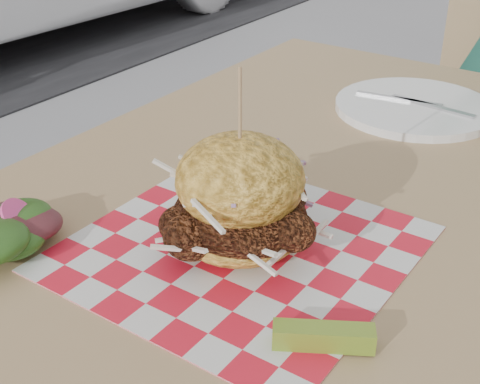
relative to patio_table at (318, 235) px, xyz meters
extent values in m
cube|color=tan|center=(0.00, 0.00, 0.06)|extent=(0.80, 1.20, 0.04)
cylinder|color=#333338|center=(-0.34, 0.54, -0.32)|extent=(0.05, 0.05, 0.71)
cylinder|color=#333338|center=(-0.21, 0.74, -0.46)|extent=(0.03, 0.03, 0.43)
cylinder|color=#333338|center=(-0.15, 1.09, -0.46)|extent=(0.03, 0.03, 0.43)
cube|color=red|center=(0.00, -0.19, 0.08)|extent=(0.36, 0.36, 0.00)
ellipsoid|color=#F0B443|center=(0.00, -0.19, 0.11)|extent=(0.14, 0.14, 0.05)
ellipsoid|color=brown|center=(0.00, -0.19, 0.12)|extent=(0.16, 0.14, 0.08)
ellipsoid|color=#F0B443|center=(0.00, -0.19, 0.17)|extent=(0.14, 0.14, 0.10)
cylinder|color=tan|center=(0.00, -0.19, 0.24)|extent=(0.00, 0.00, 0.11)
cube|color=olive|center=(0.16, -0.28, 0.09)|extent=(0.09, 0.07, 0.02)
ellipsoid|color=#3F1419|center=(-0.21, -0.34, 0.09)|extent=(0.08, 0.08, 0.03)
ellipsoid|color=#1D4B15|center=(-0.22, -0.32, 0.09)|extent=(0.08, 0.08, 0.03)
ellipsoid|color=#1D4B15|center=(-0.25, -0.31, 0.09)|extent=(0.08, 0.08, 0.03)
cylinder|color=#F64496|center=(-0.22, -0.32, 0.11)|extent=(0.05, 0.05, 0.04)
cylinder|color=white|center=(0.00, 0.33, 0.09)|extent=(0.27, 0.27, 0.01)
cube|color=silver|center=(-0.03, 0.33, 0.09)|extent=(0.15, 0.03, 0.00)
cube|color=silver|center=(0.03, 0.33, 0.09)|extent=(0.15, 0.03, 0.00)
camera|label=1|loc=(0.36, -0.72, 0.51)|focal=50.00mm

